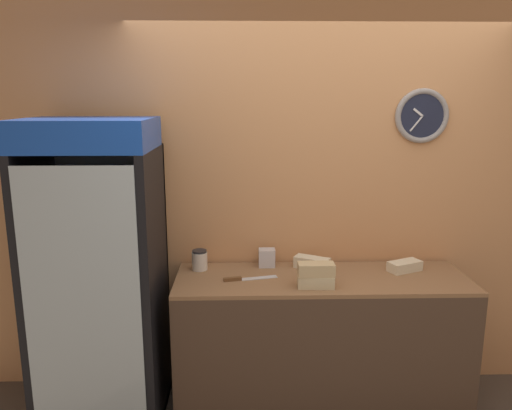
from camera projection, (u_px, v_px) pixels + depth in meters
wall_back at (317, 197)px, 3.43m from camera, size 5.20×0.09×2.70m
prep_counter at (320, 342)px, 3.28m from camera, size 1.87×0.59×0.90m
beverage_cooler at (101, 258)px, 3.12m from camera, size 0.75×0.70×1.91m
sandwich_stack_bottom at (316, 281)px, 3.01m from camera, size 0.22×0.11×0.08m
sandwich_stack_middle at (316, 269)px, 3.00m from camera, size 0.22×0.11×0.08m
sandwich_flat_left at (405, 266)px, 3.29m from camera, size 0.25×0.19×0.07m
sandwich_flat_right at (312, 263)px, 3.34m from camera, size 0.25×0.20×0.08m
chefs_knife at (243, 279)px, 3.14m from camera, size 0.35×0.11×0.02m
condiment_jar at (200, 260)px, 3.31m from camera, size 0.10×0.10×0.13m
napkin_dispenser at (267, 258)px, 3.38m from camera, size 0.11×0.09×0.12m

